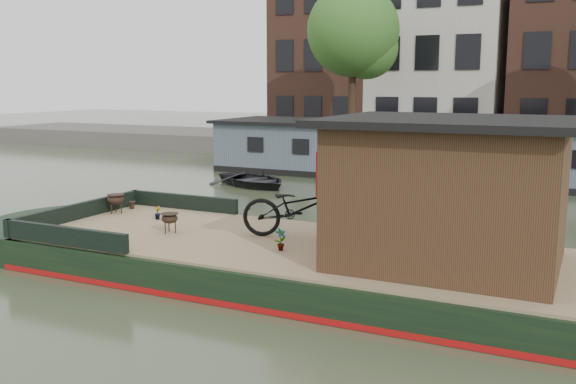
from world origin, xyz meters
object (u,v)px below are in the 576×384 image
at_px(dinghy, 253,176).
at_px(brazier_front, 170,223).
at_px(cabin, 449,190).
at_px(brazier_rear, 116,204).
at_px(bicycle, 299,208).
at_px(potted_plant_a, 280,239).

bearing_deg(dinghy, brazier_front, -132.50).
height_order(cabin, brazier_rear, cabin).
xyz_separation_m(bicycle, dinghy, (-5.85, 8.81, -0.89)).
distance_m(cabin, brazier_rear, 7.90).
bearing_deg(cabin, potted_plant_a, -169.45).
height_order(cabin, bicycle, cabin).
bearing_deg(brazier_front, potted_plant_a, -5.80).
distance_m(potted_plant_a, brazier_rear, 5.12).
relative_size(brazier_front, dinghy, 0.12).
bearing_deg(bicycle, brazier_front, 92.94).
height_order(bicycle, brazier_front, bicycle).
relative_size(cabin, brazier_rear, 9.08).
bearing_deg(brazier_rear, potted_plant_a, -15.45).
bearing_deg(potted_plant_a, brazier_front, 174.20).
xyz_separation_m(bicycle, brazier_rear, (-4.82, 0.34, -0.37)).
bearing_deg(potted_plant_a, cabin, 10.55).
relative_size(cabin, dinghy, 1.18).
distance_m(cabin, brazier_front, 5.57).
xyz_separation_m(bicycle, brazier_front, (-2.50, -0.75, -0.38)).
distance_m(bicycle, brazier_rear, 4.85).
xyz_separation_m(brazier_front, brazier_rear, (-2.31, 1.10, 0.02)).
xyz_separation_m(cabin, brazier_front, (-5.47, -0.27, -1.03)).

